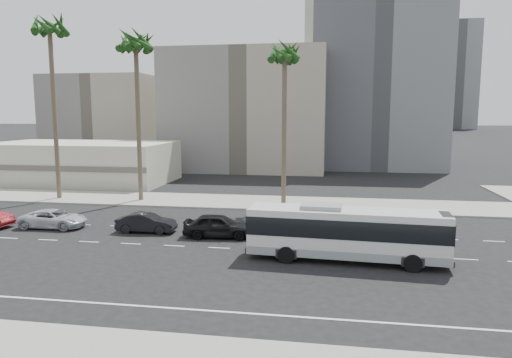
% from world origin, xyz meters
% --- Properties ---
extents(ground, '(700.00, 700.00, 0.00)m').
position_xyz_m(ground, '(0.00, 0.00, 0.00)').
color(ground, black).
rests_on(ground, ground).
extents(sidewalk_north, '(120.00, 7.00, 0.15)m').
position_xyz_m(sidewalk_north, '(0.00, 15.50, 0.07)').
color(sidewalk_north, gray).
rests_on(sidewalk_north, ground).
extents(commercial_low, '(22.00, 12.16, 5.00)m').
position_xyz_m(commercial_low, '(-30.00, 25.99, 2.50)').
color(commercial_low, beige).
rests_on(commercial_low, ground).
extents(midrise_beige_west, '(24.00, 18.00, 18.00)m').
position_xyz_m(midrise_beige_west, '(-12.00, 45.00, 9.00)').
color(midrise_beige_west, gray).
rests_on(midrise_beige_west, ground).
extents(midrise_gray_center, '(20.00, 20.00, 26.00)m').
position_xyz_m(midrise_gray_center, '(8.00, 52.00, 13.00)').
color(midrise_gray_center, '#53565C').
rests_on(midrise_gray_center, ground).
extents(midrise_beige_far, '(18.00, 16.00, 15.00)m').
position_xyz_m(midrise_beige_far, '(-38.00, 50.00, 7.50)').
color(midrise_beige_far, gray).
rests_on(midrise_beige_far, ground).
extents(civic_tower, '(42.00, 42.00, 129.00)m').
position_xyz_m(civic_tower, '(-2.00, 250.00, 38.83)').
color(civic_tower, beige).
rests_on(civic_tower, ground).
extents(highrise_right, '(26.00, 26.00, 70.00)m').
position_xyz_m(highrise_right, '(45.00, 230.00, 35.00)').
color(highrise_right, slate).
rests_on(highrise_right, ground).
extents(highrise_far, '(22.00, 22.00, 60.00)m').
position_xyz_m(highrise_far, '(70.00, 260.00, 30.00)').
color(highrise_far, slate).
rests_on(highrise_far, ground).
extents(city_bus, '(11.58, 3.27, 3.29)m').
position_xyz_m(city_bus, '(1.96, -1.32, 1.73)').
color(city_bus, silver).
rests_on(city_bus, ground).
extents(car_a, '(2.32, 4.98, 1.65)m').
position_xyz_m(car_a, '(-6.68, 2.63, 0.82)').
color(car_a, black).
rests_on(car_a, ground).
extents(car_b, '(1.62, 4.33, 1.41)m').
position_xyz_m(car_b, '(-12.18, 3.16, 0.71)').
color(car_b, black).
rests_on(car_b, ground).
extents(car_c, '(2.36, 4.97, 1.37)m').
position_xyz_m(car_c, '(-19.67, 3.33, 0.69)').
color(car_c, silver).
rests_on(car_c, ground).
extents(palm_near, '(4.43, 4.43, 14.94)m').
position_xyz_m(palm_near, '(-3.34, 14.67, 13.53)').
color(palm_near, brown).
rests_on(palm_near, ground).
extents(palm_mid, '(5.31, 5.31, 16.41)m').
position_xyz_m(palm_mid, '(-17.49, 14.70, 14.76)').
color(palm_mid, brown).
rests_on(palm_mid, ground).
extents(palm_far, '(5.25, 5.25, 18.05)m').
position_xyz_m(palm_far, '(-26.05, 14.35, 16.40)').
color(palm_far, brown).
rests_on(palm_far, ground).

